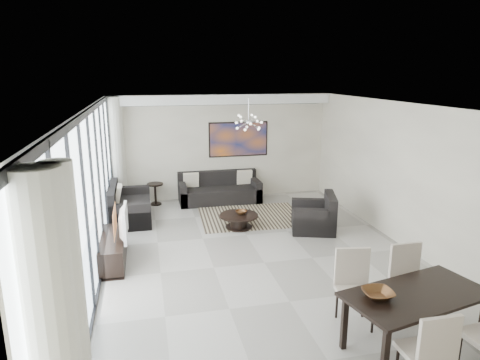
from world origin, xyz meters
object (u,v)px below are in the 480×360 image
object	(u,v)px
tv_console	(113,250)
dining_table	(416,299)
coffee_table	(239,220)
sofa_main	(219,192)
television	(120,223)

from	to	relation	value
tv_console	dining_table	bearing A→B (deg)	-41.88
tv_console	coffee_table	bearing A→B (deg)	25.08
sofa_main	tv_console	size ratio (longest dim) A/B	1.40
sofa_main	dining_table	bearing A→B (deg)	-79.33
sofa_main	dining_table	world-z (taller)	sofa_main
coffee_table	television	xyz separation A→B (m)	(-2.54, -1.30, 0.60)
coffee_table	dining_table	xyz separation A→B (m)	(1.23, -4.79, 0.51)
coffee_table	television	distance (m)	2.91
tv_console	dining_table	size ratio (longest dim) A/B	0.78
sofa_main	tv_console	distance (m)	4.30
television	dining_table	world-z (taller)	television
dining_table	sofa_main	bearing A→B (deg)	100.67
coffee_table	tv_console	distance (m)	2.98
tv_console	television	size ratio (longest dim) A/B	1.60
television	dining_table	size ratio (longest dim) A/B	0.49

